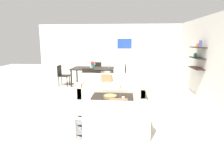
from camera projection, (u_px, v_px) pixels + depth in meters
ground_plane at (111, 101)px, 6.19m from camera, size 18.00×18.00×0.00m
back_wall_unit at (123, 52)px, 9.36m from camera, size 8.40×0.09×2.70m
right_wall_shelf_unit at (204, 58)px, 6.27m from camera, size 0.34×8.20×2.70m
sofa_beige at (112, 89)px, 6.46m from camera, size 2.16×0.90×0.78m
loveseat_white at (114, 119)px, 4.06m from camera, size 1.46×0.90×0.78m
coffee_table at (112, 104)px, 5.26m from camera, size 1.16×1.05×0.38m
decorative_bowl at (110, 97)px, 5.20m from camera, size 0.37×0.37×0.08m
candle_jar at (123, 98)px, 5.12m from camera, size 0.09×0.09×0.06m
dining_table at (93, 69)px, 8.28m from camera, size 1.79×1.00×0.75m
dining_chair_head at (96, 70)px, 9.20m from camera, size 0.44×0.44×0.88m
dining_chair_foot at (89, 78)px, 7.42m from camera, size 0.44×0.44×0.88m
dining_chair_right_near at (123, 75)px, 7.98m from camera, size 0.44×0.44×0.88m
dining_chair_right_far at (123, 73)px, 8.42m from camera, size 0.44×0.44×0.88m
dining_chair_left_near at (62, 74)px, 8.20m from camera, size 0.44×0.44×0.88m
wine_glass_head at (95, 64)px, 8.68m from camera, size 0.08×0.08×0.16m
wine_glass_right_far at (108, 65)px, 8.31m from camera, size 0.07×0.07×0.17m
wine_glass_left_near at (77, 66)px, 8.18m from camera, size 0.06×0.06×0.16m
wine_glass_foot at (91, 67)px, 7.81m from camera, size 0.06×0.06×0.16m
centerpiece_vase at (92, 65)px, 8.24m from camera, size 0.16×0.16×0.29m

